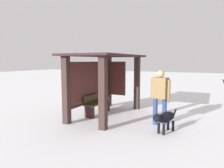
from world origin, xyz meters
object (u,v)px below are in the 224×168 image
Objects in this scene: bus_shelter at (103,73)px; dog at (165,118)px; bench_left_inside at (97,105)px; person_walking at (160,93)px.

dog is (-1.01, -2.48, -1.10)m from bus_shelter.
person_walking is at bearing -95.37° from bench_left_inside.
person_walking is at bearing -98.39° from bus_shelter.
bus_shelter reaches higher than person_walking.
dog is at bearing -155.89° from person_walking.
bus_shelter is at bearing -61.69° from bench_left_inside.
dog is at bearing -112.28° from bus_shelter.
bench_left_inside is at bearing 118.31° from bus_shelter.
bus_shelter is 2.25m from person_walking.
dog is (-0.92, -2.66, 0.06)m from bench_left_inside.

